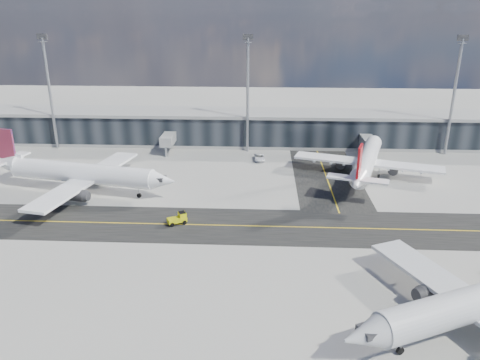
% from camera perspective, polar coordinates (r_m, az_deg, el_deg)
% --- Properties ---
extents(ground, '(300.00, 300.00, 0.00)m').
position_cam_1_polar(ground, '(76.26, -0.41, -6.90)').
color(ground, gray).
rests_on(ground, ground).
extents(taxiway_lanes, '(180.00, 63.00, 0.03)m').
position_cam_1_polar(taxiway_lanes, '(85.83, 2.62, -3.67)').
color(taxiway_lanes, black).
rests_on(taxiway_lanes, ground).
extents(terminal_concourse, '(152.00, 19.80, 8.80)m').
position_cam_1_polar(terminal_concourse, '(126.48, 1.04, 6.24)').
color(terminal_concourse, black).
rests_on(terminal_concourse, ground).
extents(floodlight_masts, '(102.50, 0.70, 28.90)m').
position_cam_1_polar(floodlight_masts, '(117.34, 0.94, 10.88)').
color(floodlight_masts, gray).
rests_on(floodlight_masts, ground).
extents(airliner_af, '(40.11, 34.42, 11.94)m').
position_cam_1_polar(airliner_af, '(98.11, -18.99, 0.80)').
color(airliner_af, white).
rests_on(airliner_af, ground).
extents(airliner_redtail, '(31.82, 36.89, 11.17)m').
position_cam_1_polar(airliner_redtail, '(104.96, 15.20, 2.31)').
color(airliner_redtail, white).
rests_on(airliner_redtail, ground).
extents(baggage_tug, '(3.57, 2.82, 2.02)m').
position_cam_1_polar(baggage_tug, '(80.77, -7.49, -4.66)').
color(baggage_tug, '#DADA0B').
rests_on(baggage_tug, ground).
extents(service_van, '(2.74, 5.30, 1.43)m').
position_cam_1_polar(service_van, '(113.26, 2.37, 2.76)').
color(service_van, white).
rests_on(service_van, ground).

